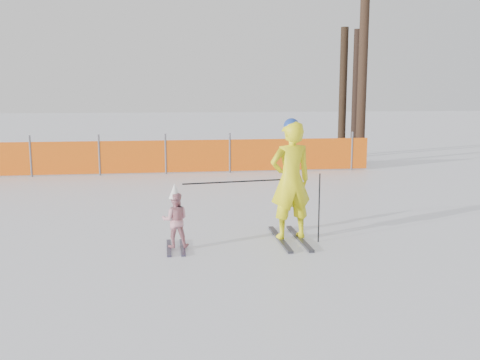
# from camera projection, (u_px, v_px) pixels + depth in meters

# --- Properties ---
(ground) EXTENTS (120.00, 120.00, 0.00)m
(ground) POSITION_uv_depth(u_px,v_px,m) (244.00, 243.00, 8.98)
(ground) COLOR white
(ground) RESTS_ON ground
(adult) EXTENTS (0.80, 1.61, 2.09)m
(adult) POSITION_uv_depth(u_px,v_px,m) (291.00, 180.00, 9.04)
(adult) COLOR black
(adult) RESTS_ON ground
(child) EXTENTS (0.45, 0.92, 1.08)m
(child) POSITION_uv_depth(u_px,v_px,m) (175.00, 219.00, 8.60)
(child) COLOR black
(child) RESTS_ON ground
(ski_poles) EXTENTS (2.30, 0.25, 1.17)m
(ski_poles) POSITION_uv_depth(u_px,v_px,m) (269.00, 193.00, 8.86)
(ski_poles) COLOR black
(ski_poles) RESTS_ON ground
(safety_fence) EXTENTS (14.54, 0.06, 1.25)m
(safety_fence) POSITION_uv_depth(u_px,v_px,m) (141.00, 157.00, 16.41)
(safety_fence) COLOR #595960
(safety_fence) RESTS_ON ground
(tree_trunks) EXTENTS (0.75, 2.52, 7.45)m
(tree_trunks) POSITION_uv_depth(u_px,v_px,m) (355.00, 77.00, 19.66)
(tree_trunks) COLOR #322116
(tree_trunks) RESTS_ON ground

